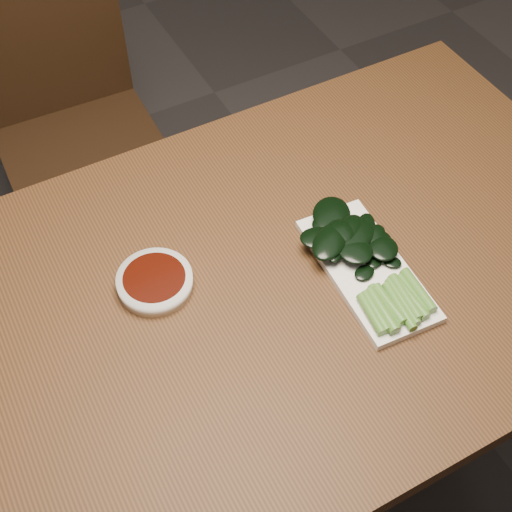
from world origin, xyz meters
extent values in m
plane|color=#323030|center=(0.00, 0.00, 0.00)|extent=(6.00, 6.00, 0.00)
cube|color=#472A14|center=(0.00, 0.00, 0.73)|extent=(1.40, 0.80, 0.04)
cylinder|color=#472A14|center=(0.64, 0.34, 0.35)|extent=(0.05, 0.05, 0.71)
cube|color=black|center=(-0.07, 0.79, 0.43)|extent=(0.41, 0.41, 0.04)
cylinder|color=black|center=(-0.24, 0.62, 0.21)|extent=(0.04, 0.04, 0.41)
cylinder|color=black|center=(0.09, 0.61, 0.21)|extent=(0.04, 0.04, 0.41)
cylinder|color=black|center=(-0.23, 0.96, 0.21)|extent=(0.04, 0.04, 0.41)
cylinder|color=black|center=(0.11, 0.95, 0.21)|extent=(0.04, 0.04, 0.41)
cube|color=black|center=(-0.06, 0.96, 0.67)|extent=(0.40, 0.04, 0.44)
cylinder|color=white|center=(-0.14, 0.08, 0.76)|extent=(0.12, 0.12, 0.03)
cylinder|color=#3E0E05|center=(-0.14, 0.08, 0.77)|extent=(0.10, 0.10, 0.00)
cube|color=white|center=(0.19, -0.06, 0.76)|extent=(0.14, 0.29, 0.01)
cylinder|color=#4D832D|center=(0.14, -0.15, 0.77)|extent=(0.03, 0.08, 0.02)
cylinder|color=#4D832D|center=(0.14, -0.15, 0.77)|extent=(0.03, 0.08, 0.02)
cylinder|color=#4D832D|center=(0.15, -0.15, 0.77)|extent=(0.03, 0.09, 0.02)
cylinder|color=#4D832D|center=(0.16, -0.15, 0.77)|extent=(0.02, 0.09, 0.01)
cylinder|color=#4D832D|center=(0.17, -0.15, 0.77)|extent=(0.02, 0.08, 0.02)
cylinder|color=#4D832D|center=(0.18, -0.16, 0.77)|extent=(0.03, 0.09, 0.02)
cylinder|color=#4D832D|center=(0.19, -0.15, 0.77)|extent=(0.02, 0.09, 0.01)
cylinder|color=#4D832D|center=(0.20, -0.15, 0.77)|extent=(0.03, 0.09, 0.02)
cylinder|color=#4D832D|center=(0.21, -0.16, 0.77)|extent=(0.02, 0.08, 0.02)
cylinder|color=#4D832D|center=(0.22, -0.15, 0.77)|extent=(0.02, 0.08, 0.01)
cylinder|color=#4D832D|center=(0.23, -0.15, 0.77)|extent=(0.02, 0.09, 0.02)
ellipsoid|color=black|center=(0.23, -0.04, 0.78)|extent=(0.07, 0.07, 0.01)
ellipsoid|color=black|center=(0.20, 0.06, 0.78)|extent=(0.05, 0.04, 0.01)
ellipsoid|color=black|center=(0.17, 0.02, 0.78)|extent=(0.07, 0.08, 0.01)
ellipsoid|color=black|center=(0.15, 0.00, 0.79)|extent=(0.10, 0.09, 0.02)
ellipsoid|color=black|center=(0.18, 0.01, 0.79)|extent=(0.08, 0.07, 0.01)
ellipsoid|color=black|center=(0.14, 0.02, 0.78)|extent=(0.08, 0.07, 0.01)
ellipsoid|color=black|center=(0.16, 0.04, 0.78)|extent=(0.06, 0.06, 0.01)
ellipsoid|color=black|center=(0.19, 0.05, 0.78)|extent=(0.10, 0.11, 0.01)
ellipsoid|color=black|center=(0.22, 0.00, 0.78)|extent=(0.07, 0.07, 0.01)
ellipsoid|color=black|center=(0.14, -0.02, 0.78)|extent=(0.05, 0.05, 0.01)
ellipsoid|color=black|center=(0.23, -0.02, 0.78)|extent=(0.06, 0.05, 0.01)
ellipsoid|color=black|center=(0.22, -0.05, 0.78)|extent=(0.07, 0.07, 0.01)
ellipsoid|color=black|center=(0.18, 0.00, 0.77)|extent=(0.07, 0.07, 0.01)
ellipsoid|color=black|center=(0.18, -0.04, 0.78)|extent=(0.07, 0.08, 0.01)
ellipsoid|color=black|center=(0.19, 0.01, 0.79)|extent=(0.09, 0.08, 0.01)
ellipsoid|color=black|center=(0.19, -0.01, 0.78)|extent=(0.11, 0.09, 0.01)
ellipsoid|color=black|center=(0.21, -0.06, 0.77)|extent=(0.04, 0.03, 0.01)
ellipsoid|color=black|center=(0.17, -0.07, 0.77)|extent=(0.04, 0.04, 0.01)
ellipsoid|color=black|center=(0.20, -0.06, 0.77)|extent=(0.05, 0.05, 0.01)
ellipsoid|color=black|center=(0.23, -0.08, 0.77)|extent=(0.04, 0.04, 0.01)
camera|label=1|loc=(-0.32, -0.61, 1.71)|focal=50.00mm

